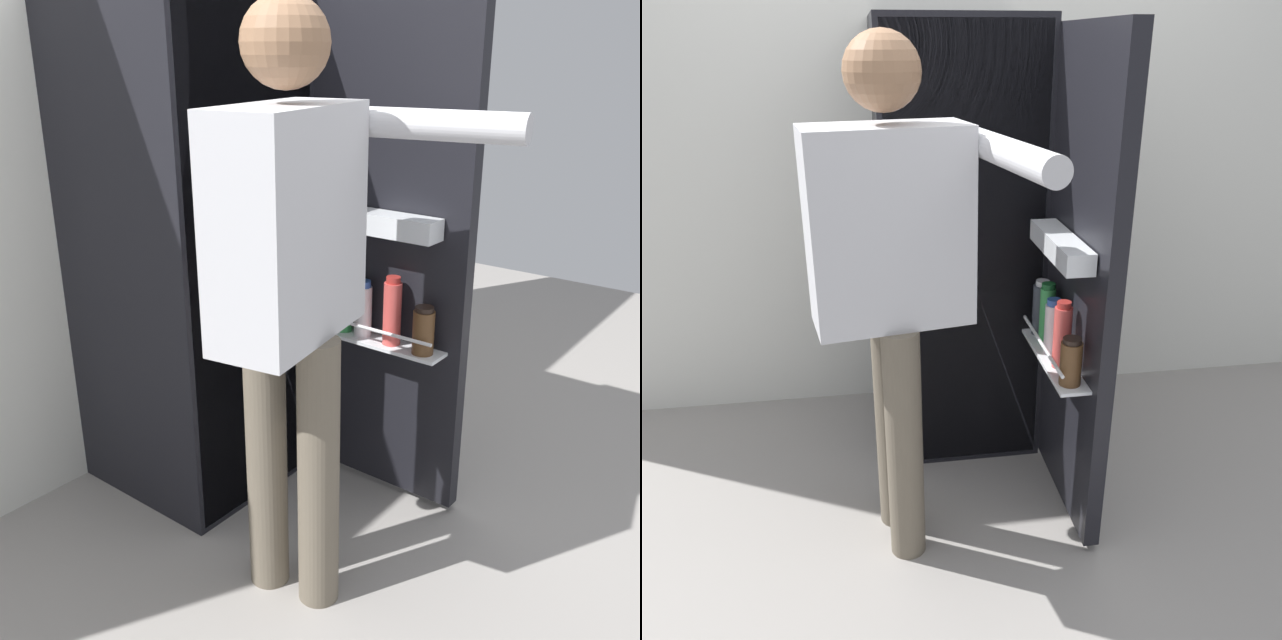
# 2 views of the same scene
# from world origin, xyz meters

# --- Properties ---
(ground_plane) EXTENTS (6.58, 6.58, 0.00)m
(ground_plane) POSITION_xyz_m (0.00, 0.00, 0.00)
(ground_plane) COLOR gray
(kitchen_wall) EXTENTS (4.40, 0.10, 2.55)m
(kitchen_wall) POSITION_xyz_m (0.00, 0.94, 1.27)
(kitchen_wall) COLOR silver
(kitchen_wall) RESTS_ON ground_plane
(refrigerator) EXTENTS (0.68, 1.24, 1.73)m
(refrigerator) POSITION_xyz_m (0.03, 0.51, 0.86)
(refrigerator) COLOR black
(refrigerator) RESTS_ON ground_plane
(person) EXTENTS (0.66, 0.74, 1.67)m
(person) POSITION_xyz_m (-0.29, -0.15, 1.01)
(person) COLOR #665B4C
(person) RESTS_ON ground_plane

